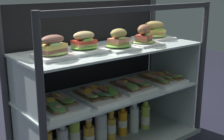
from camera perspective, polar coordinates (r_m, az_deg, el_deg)
case_frame at (r=1.87m, az=-2.32°, el=0.42°), size 1.13×0.47×0.85m
riser_lower_tier at (r=1.87m, az=0.00°, el=-8.69°), size 1.06×0.41×0.30m
shelf_lower_glass at (r=1.81m, az=0.00°, el=-4.15°), size 1.08×0.42×0.01m
riser_upper_tier at (r=1.77m, az=0.00°, el=-0.18°), size 1.06×0.41×0.25m
shelf_upper_glass at (r=1.74m, az=0.00°, el=3.95°), size 1.08×0.42×0.01m
plated_roll_sandwich_mid_right at (r=1.50m, az=-10.84°, el=3.74°), size 0.17×0.17×0.11m
plated_roll_sandwich_near_right_corner at (r=1.62m, az=-5.08°, el=4.63°), size 0.20×0.20×0.11m
plated_roll_sandwich_near_left_corner at (r=1.69m, az=1.25°, el=5.17°), size 0.19×0.19×0.11m
plated_roll_sandwich_right_of_center at (r=1.83m, az=5.96°, el=6.00°), size 0.18×0.18×0.12m
plated_roll_sandwich_left_of_center at (r=2.04m, az=7.76°, el=6.85°), size 0.21×0.21×0.12m
open_sandwich_tray_mid_left at (r=1.60m, az=-10.22°, el=-6.16°), size 0.22×0.30×0.06m
open_sandwich_tray_center at (r=1.71m, az=-2.65°, el=-4.46°), size 0.22×0.30×0.06m
open_sandwich_tray_near_left_corner at (r=1.87m, az=3.42°, el=-2.73°), size 0.22×0.30×0.06m
open_sandwich_tray_far_left at (r=2.02m, az=8.93°, el=-1.44°), size 0.22×0.30×0.06m
juice_bottle_back_center at (r=1.76m, az=-6.96°, el=-12.01°), size 0.06×0.06×0.25m
juice_bottle_back_left at (r=1.80m, az=-4.29°, el=-12.28°), size 0.06×0.06×0.20m
juice_bottle_back_right at (r=1.85m, az=-2.12°, el=-10.78°), size 0.07×0.07×0.25m
juice_bottle_front_second at (r=1.91m, az=-0.09°, el=-10.56°), size 0.06×0.06×0.19m
juice_bottle_near_post at (r=1.96m, az=1.98°, el=-9.60°), size 0.06×0.06×0.22m
juice_bottle_front_fourth at (r=2.00m, az=4.18°, el=-9.07°), size 0.06×0.06×0.22m
juice_bottle_tucked_behind at (r=2.06m, az=6.18°, el=-8.52°), size 0.06×0.06×0.21m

